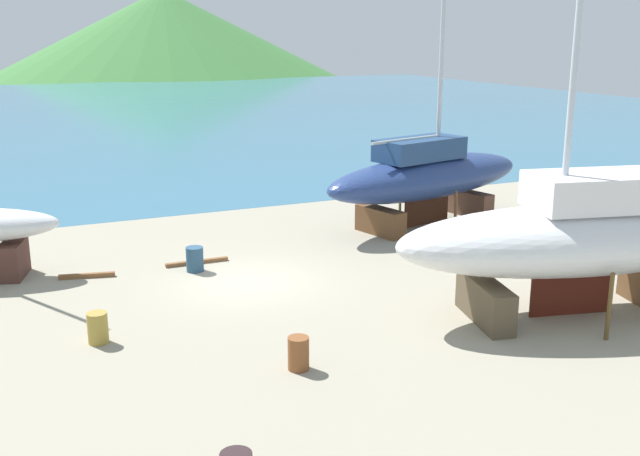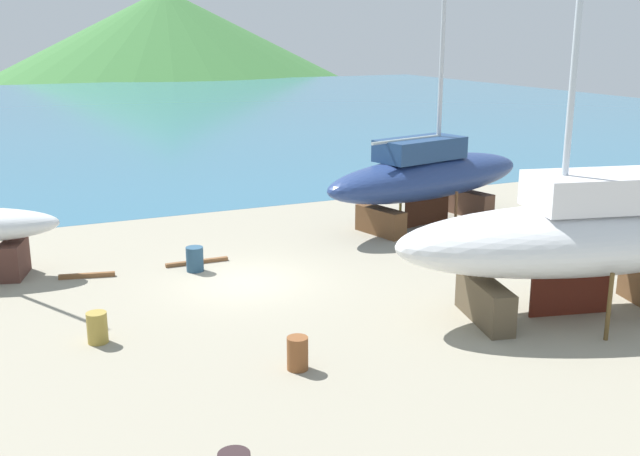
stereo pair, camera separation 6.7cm
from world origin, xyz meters
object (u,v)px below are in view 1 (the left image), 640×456
sailboat_large_starboard (579,237)px  sailboat_mid_port (427,175)px  barrel_blue_faded (195,259)px  barrel_rust_mid (98,328)px  barrel_rust_far (298,353)px  worker (537,230)px

sailboat_large_starboard → sailboat_mid_port: sailboat_mid_port is taller
barrel_blue_faded → sailboat_large_starboard: bearing=-43.2°
sailboat_mid_port → barrel_rust_mid: bearing=-167.6°
sailboat_mid_port → barrel_rust_far: bearing=-147.6°
sailboat_large_starboard → worker: (3.28, 5.55, -1.51)m
worker → barrel_rust_mid: size_ratio=1.93×
sailboat_mid_port → barrel_rust_mid: 16.44m
barrel_rust_far → sailboat_mid_port: bearing=46.2°
worker → barrel_rust_far: bearing=172.7°
sailboat_large_starboard → barrel_rust_far: size_ratio=18.61×
sailboat_large_starboard → barrel_blue_faded: sailboat_large_starboard is taller
sailboat_large_starboard → sailboat_mid_port: (1.69, 10.76, -0.21)m
sailboat_mid_port → barrel_rust_mid: (-14.67, -7.22, -1.72)m
worker → sailboat_large_starboard: bearing=-153.2°
worker → barrel_blue_faded: 12.67m
sailboat_large_starboard → barrel_rust_far: 8.95m
sailboat_mid_port → worker: size_ratio=10.14×
barrel_rust_mid → sailboat_large_starboard: bearing=-15.2°
sailboat_large_starboard → sailboat_mid_port: size_ratio=0.94×
sailboat_large_starboard → worker: sailboat_large_starboard is taller
barrel_rust_far → barrel_rust_mid: 5.60m
barrel_blue_faded → worker: bearing=-13.4°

